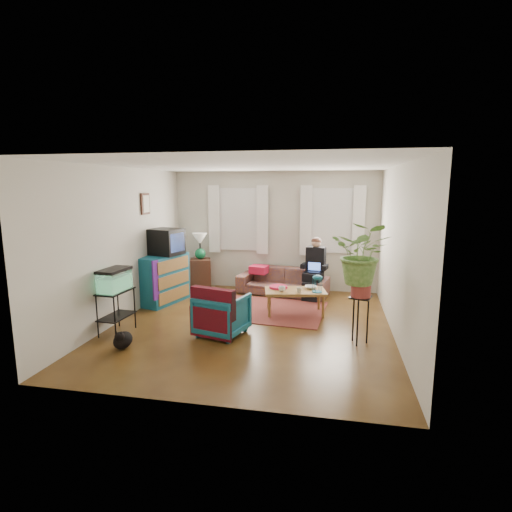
% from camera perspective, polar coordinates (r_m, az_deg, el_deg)
% --- Properties ---
extents(floor, '(4.50, 5.00, 0.01)m').
position_cam_1_polar(floor, '(6.73, -0.67, -9.85)').
color(floor, '#4F2B14').
rests_on(floor, ground).
extents(ceiling, '(4.50, 5.00, 0.01)m').
position_cam_1_polar(ceiling, '(6.34, -0.71, 12.85)').
color(ceiling, white).
rests_on(ceiling, wall_back).
extents(wall_back, '(4.50, 0.01, 2.60)m').
position_cam_1_polar(wall_back, '(8.85, 2.63, 3.58)').
color(wall_back, silver).
rests_on(wall_back, floor).
extents(wall_front, '(4.50, 0.01, 2.60)m').
position_cam_1_polar(wall_front, '(4.04, -7.98, -4.16)').
color(wall_front, silver).
rests_on(wall_front, floor).
extents(wall_left, '(0.01, 5.00, 2.60)m').
position_cam_1_polar(wall_left, '(7.21, -18.49, 1.62)').
color(wall_left, silver).
rests_on(wall_left, floor).
extents(wall_right, '(0.01, 5.00, 2.60)m').
position_cam_1_polar(wall_right, '(6.35, 19.61, 0.49)').
color(wall_right, silver).
rests_on(wall_right, floor).
extents(window_left, '(1.08, 0.04, 1.38)m').
position_cam_1_polar(window_left, '(8.96, -2.47, 5.26)').
color(window_left, white).
rests_on(window_left, wall_back).
extents(window_right, '(1.08, 0.04, 1.38)m').
position_cam_1_polar(window_right, '(8.71, 10.81, 4.96)').
color(window_right, white).
rests_on(window_right, wall_back).
extents(curtains_left, '(1.36, 0.06, 1.50)m').
position_cam_1_polar(curtains_left, '(8.88, -2.59, 5.22)').
color(curtains_left, white).
rests_on(curtains_left, wall_back).
extents(curtains_right, '(1.36, 0.06, 1.50)m').
position_cam_1_polar(curtains_right, '(8.63, 10.81, 4.92)').
color(curtains_right, white).
rests_on(curtains_right, wall_back).
extents(picture_frame, '(0.04, 0.32, 0.40)m').
position_cam_1_polar(picture_frame, '(7.88, -15.47, 7.19)').
color(picture_frame, '#3D2616').
rests_on(picture_frame, wall_left).
extents(area_rug, '(2.13, 1.77, 0.01)m').
position_cam_1_polar(area_rug, '(7.49, 1.88, -7.73)').
color(area_rug, brown).
rests_on(area_rug, floor).
extents(sofa, '(2.00, 1.09, 0.74)m').
position_cam_1_polar(sofa, '(8.53, 3.85, -3.01)').
color(sofa, brown).
rests_on(sofa, floor).
extents(seated_person, '(0.58, 0.66, 1.13)m').
position_cam_1_polar(seated_person, '(8.31, 8.36, -2.07)').
color(seated_person, black).
rests_on(seated_person, sofa).
extents(side_table, '(0.57, 0.57, 0.66)m').
position_cam_1_polar(side_table, '(9.17, -7.90, -2.44)').
color(side_table, '#402718').
rests_on(side_table, floor).
extents(table_lamp, '(0.43, 0.43, 0.60)m').
position_cam_1_polar(table_lamp, '(9.06, -8.00, 1.32)').
color(table_lamp, white).
rests_on(table_lamp, side_table).
extents(dresser, '(0.79, 1.16, 0.95)m').
position_cam_1_polar(dresser, '(8.10, -13.16, -3.19)').
color(dresser, '#136173').
rests_on(dresser, floor).
extents(crt_tv, '(0.70, 0.66, 0.51)m').
position_cam_1_polar(crt_tv, '(8.04, -12.77, 2.02)').
color(crt_tv, black).
rests_on(crt_tv, dresser).
extents(aquarium_stand, '(0.38, 0.63, 0.68)m').
position_cam_1_polar(aquarium_stand, '(6.66, -19.30, -7.54)').
color(aquarium_stand, black).
rests_on(aquarium_stand, floor).
extents(aquarium, '(0.34, 0.58, 0.36)m').
position_cam_1_polar(aquarium, '(6.53, -19.56, -3.18)').
color(aquarium, '#7FD899').
rests_on(aquarium, aquarium_stand).
extents(black_cat, '(0.31, 0.40, 0.31)m').
position_cam_1_polar(black_cat, '(6.07, -18.49, -11.10)').
color(black_cat, black).
rests_on(black_cat, floor).
extents(armchair, '(0.84, 0.81, 0.71)m').
position_cam_1_polar(armchair, '(6.26, -4.87, -8.00)').
color(armchair, '#116168').
rests_on(armchair, floor).
extents(serape_throw, '(0.73, 0.35, 0.59)m').
position_cam_1_polar(serape_throw, '(5.99, -6.25, -7.36)').
color(serape_throw, '#9E0A0A').
rests_on(serape_throw, armchair).
extents(coffee_table, '(1.17, 0.79, 0.45)m').
position_cam_1_polar(coffee_table, '(7.26, 5.59, -6.55)').
color(coffee_table, brown).
rests_on(coffee_table, floor).
extents(cup_a, '(0.14, 0.14, 0.10)m').
position_cam_1_polar(cup_a, '(7.08, 3.73, -4.70)').
color(cup_a, white).
rests_on(cup_a, coffee_table).
extents(cup_b, '(0.12, 0.12, 0.09)m').
position_cam_1_polar(cup_b, '(7.03, 6.17, -4.86)').
color(cup_b, beige).
rests_on(cup_b, coffee_table).
extents(bowl, '(0.25, 0.25, 0.05)m').
position_cam_1_polar(bowl, '(7.32, 7.83, -4.44)').
color(bowl, white).
rests_on(bowl, coffee_table).
extents(snack_tray, '(0.39, 0.39, 0.04)m').
position_cam_1_polar(snack_tray, '(7.32, 3.21, -4.44)').
color(snack_tray, '#B21414').
rests_on(snack_tray, coffee_table).
extents(birdcage, '(0.21, 0.21, 0.31)m').
position_cam_1_polar(birdcage, '(7.07, 8.76, -3.90)').
color(birdcage, '#115B6B').
rests_on(birdcage, coffee_table).
extents(plant_stand, '(0.37, 0.37, 0.71)m').
position_cam_1_polar(plant_stand, '(6.07, 14.57, -8.87)').
color(plant_stand, black).
rests_on(plant_stand, floor).
extents(potted_plant, '(0.97, 0.89, 0.90)m').
position_cam_1_polar(potted_plant, '(5.85, 14.92, -1.00)').
color(potted_plant, '#599947').
rests_on(potted_plant, plant_stand).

